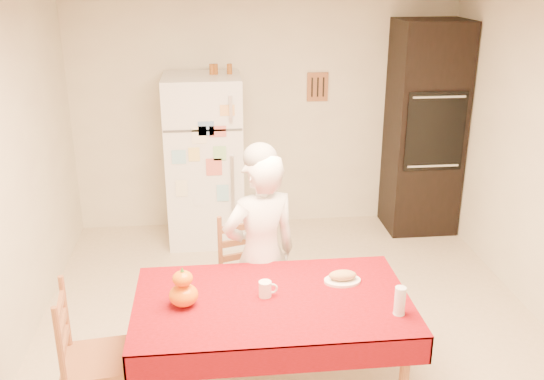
{
  "coord_description": "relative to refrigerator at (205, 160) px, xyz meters",
  "views": [
    {
      "loc": [
        -0.59,
        -3.98,
        2.7
      ],
      "look_at": [
        -0.15,
        0.2,
        1.13
      ],
      "focal_mm": 40.0,
      "sensor_mm": 36.0,
      "label": 1
    }
  ],
  "objects": [
    {
      "name": "floor",
      "position": [
        0.65,
        -1.88,
        -0.85
      ],
      "size": [
        4.5,
        4.5,
        0.0
      ],
      "primitive_type": "plane",
      "color": "#BFAF8A",
      "rests_on": "ground"
    },
    {
      "name": "room_shell",
      "position": [
        0.65,
        -1.88,
        0.77
      ],
      "size": [
        4.02,
        4.52,
        2.51
      ],
      "color": "beige",
      "rests_on": "ground"
    },
    {
      "name": "refrigerator",
      "position": [
        0.0,
        0.0,
        0.0
      ],
      "size": [
        0.75,
        0.74,
        1.7
      ],
      "color": "white",
      "rests_on": "floor"
    },
    {
      "name": "oven_cabinet",
      "position": [
        2.28,
        0.05,
        0.25
      ],
      "size": [
        0.7,
        0.62,
        2.2
      ],
      "color": "black",
      "rests_on": "floor"
    },
    {
      "name": "dining_table",
      "position": [
        0.41,
        -2.61,
        -0.16
      ],
      "size": [
        1.7,
        1.0,
        0.76
      ],
      "color": "brown",
      "rests_on": "floor"
    },
    {
      "name": "chair_far",
      "position": [
        0.31,
        -1.77,
        -0.34
      ],
      "size": [
        0.52,
        0.5,
        0.95
      ],
      "rotation": [
        0.0,
        0.0,
        0.29
      ],
      "color": "brown",
      "rests_on": "floor"
    },
    {
      "name": "chair_left",
      "position": [
        -0.73,
        -2.7,
        -0.34
      ],
      "size": [
        0.45,
        0.46,
        0.95
      ],
      "rotation": [
        0.0,
        0.0,
        1.69
      ],
      "color": "brown",
      "rests_on": "floor"
    },
    {
      "name": "seated_woman",
      "position": [
        0.39,
        -2.03,
        -0.08
      ],
      "size": [
        0.65,
        0.52,
        1.54
      ],
      "primitive_type": "imported",
      "rotation": [
        0.0,
        0.0,
        3.46
      ],
      "color": "white",
      "rests_on": "floor"
    },
    {
      "name": "coffee_mug",
      "position": [
        0.37,
        -2.57,
        -0.04
      ],
      "size": [
        0.08,
        0.08,
        0.1
      ],
      "primitive_type": "cylinder",
      "color": "white",
      "rests_on": "dining_table"
    },
    {
      "name": "pumpkin_lower",
      "position": [
        -0.13,
        -2.62,
        -0.02
      ],
      "size": [
        0.18,
        0.18,
        0.13
      ],
      "primitive_type": "ellipsoid",
      "color": "#EA3D05",
      "rests_on": "dining_table"
    },
    {
      "name": "pumpkin_upper",
      "position": [
        -0.13,
        -2.62,
        0.09
      ],
      "size": [
        0.12,
        0.12,
        0.09
      ],
      "primitive_type": "ellipsoid",
      "color": "#C94004",
      "rests_on": "pumpkin_lower"
    },
    {
      "name": "wine_glass",
      "position": [
        1.13,
        -2.86,
        -0.0
      ],
      "size": [
        0.07,
        0.07,
        0.18
      ],
      "primitive_type": "cylinder",
      "color": "silver",
      "rests_on": "dining_table"
    },
    {
      "name": "bread_plate",
      "position": [
        0.88,
        -2.45,
        -0.08
      ],
      "size": [
        0.24,
        0.24,
        0.02
      ],
      "primitive_type": "cylinder",
      "color": "white",
      "rests_on": "dining_table"
    },
    {
      "name": "bread_loaf",
      "position": [
        0.88,
        -2.45,
        -0.04
      ],
      "size": [
        0.18,
        0.1,
        0.06
      ],
      "primitive_type": "ellipsoid",
      "color": "#9A714B",
      "rests_on": "bread_plate"
    },
    {
      "name": "spice_jar_left",
      "position": [
        0.11,
        0.05,
        0.9
      ],
      "size": [
        0.05,
        0.05,
        0.1
      ],
      "primitive_type": "cylinder",
      "color": "#97511B",
      "rests_on": "refrigerator"
    },
    {
      "name": "spice_jar_mid",
      "position": [
        0.14,
        0.05,
        0.9
      ],
      "size": [
        0.05,
        0.05,
        0.1
      ],
      "primitive_type": "cylinder",
      "color": "brown",
      "rests_on": "refrigerator"
    },
    {
      "name": "spice_jar_right",
      "position": [
        0.27,
        0.05,
        0.9
      ],
      "size": [
        0.05,
        0.05,
        0.1
      ],
      "primitive_type": "cylinder",
      "color": "#924F1A",
      "rests_on": "refrigerator"
    }
  ]
}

